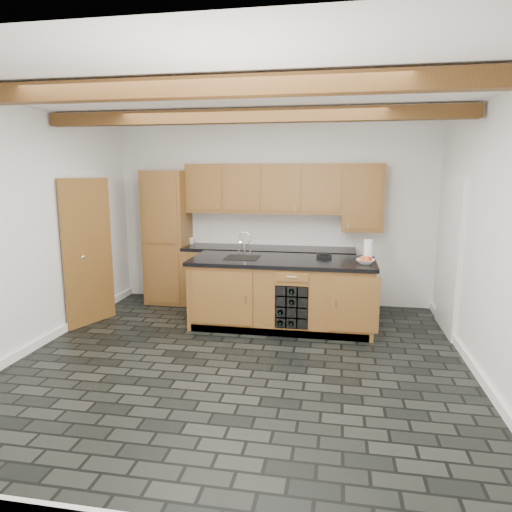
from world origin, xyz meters
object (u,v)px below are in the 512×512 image
Objects in this scene: island at (282,293)px; fruit_bowl at (365,262)px; kitchen_scale at (324,255)px; paper_towel at (368,251)px.

fruit_bowl is at bearing -5.86° from island.
island is at bearing -160.60° from kitchen_scale.
kitchen_scale reaches higher than island.
paper_towel is at bearing -19.79° from kitchen_scale.
kitchen_scale is 0.63m from fruit_bowl.
paper_towel is (1.11, 0.06, 0.61)m from island.
paper_towel is (0.04, 0.17, 0.11)m from fruit_bowl.
fruit_bowl is at bearing -36.00° from kitchen_scale.
island is 10.85× the size of fruit_bowl.
kitchen_scale reaches higher than fruit_bowl.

